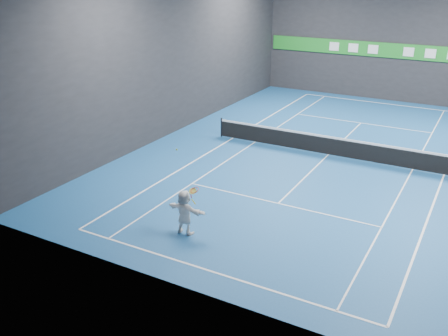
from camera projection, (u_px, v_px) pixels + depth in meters
The scene contains 18 objects.
ground at pixel (328, 155), 25.30m from camera, with size 26.00×26.00×0.00m, color #184D87.
wall_back at pixel (393, 36), 34.17m from camera, with size 18.00×0.10×9.00m, color #242427.
wall_front at pixel (186, 146), 13.07m from camera, with size 18.00×0.10×9.00m, color #242427.
wall_left at pixel (177, 52), 27.66m from camera, with size 0.10×26.00×9.00m, color #242427.
baseline_near at pixel (209, 271), 15.65m from camera, with size 10.98×0.08×0.01m, color white.
baseline_far at pixel (381, 103), 34.95m from camera, with size 10.98×0.08×0.01m, color white.
sideline_doubles_left at pixel (233, 138), 27.76m from camera, with size 0.08×23.78×0.01m, color white.
sideline_doubles_right at pixel (444, 175), 22.83m from camera, with size 0.08×23.78×0.01m, color white.
sideline_singles_left at pixel (255, 142), 27.14m from camera, with size 0.06×23.78×0.01m, color white.
sideline_singles_right at pixel (413, 170), 23.45m from camera, with size 0.06×23.78×0.01m, color white.
service_line_near at pixel (278, 203), 20.10m from camera, with size 8.23×0.06×0.01m, color white.
service_line_far at pixel (361, 123), 30.49m from camera, with size 8.23×0.06×0.01m, color white.
center_service_line at pixel (328, 155), 25.30m from camera, with size 0.06×12.80×0.01m, color white.
player at pixel (185, 212), 17.57m from camera, with size 1.53×0.49×1.65m, color white.
tennis_ball at pixel (177, 150), 16.76m from camera, with size 0.06×0.06×0.06m, color yellow.
tennis_net at pixel (329, 145), 25.10m from camera, with size 12.50×0.10×1.07m.
sponsor_banner at pixel (391, 50), 34.49m from camera, with size 17.64×0.11×1.00m.
tennis_racket at pixel (194, 192), 17.11m from camera, with size 0.48×0.39×0.67m.
Camera 1 is at (6.85, -23.31, 8.84)m, focal length 40.00 mm.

